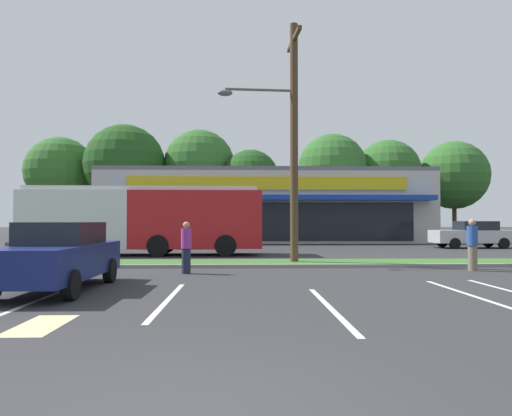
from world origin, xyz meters
TOP-DOWN VIEW (x-y plane):
  - grass_median at (0.00, 14.00)m, footprint 56.00×2.20m
  - curb_lip at (0.00, 12.78)m, footprint 56.00×0.24m
  - parking_stripe_0 at (-3.86, 6.32)m, footprint 0.12×4.80m
  - parking_stripe_1 at (-1.18, 6.00)m, footprint 0.12×4.80m
  - parking_stripe_2 at (2.02, 5.02)m, footprint 0.12×4.80m
  - parking_stripe_3 at (5.41, 6.47)m, footprint 0.12×4.80m
  - lot_arrow at (-2.81, 3.63)m, footprint 0.70×1.60m
  - storefront_building at (2.21, 35.24)m, footprint 24.93×11.82m
  - tree_far_left at (-18.40, 46.05)m, footprint 7.18×7.18m
  - tree_left at (-11.45, 44.61)m, footprint 8.12×8.12m
  - tree_mid_left at (-4.06, 46.01)m, footprint 7.35×7.35m
  - tree_mid at (1.26, 44.20)m, footprint 5.70×5.70m
  - tree_mid_right at (9.57, 44.35)m, footprint 7.01×7.01m
  - tree_right at (15.58, 45.37)m, footprint 6.87×6.87m
  - tree_far_right at (22.53, 45.31)m, footprint 7.08×7.08m
  - utility_pole at (2.17, 13.87)m, footprint 3.03×2.40m
  - city_bus at (-4.32, 19.11)m, footprint 11.27×2.83m
  - bus_stop_bench at (-6.46, 11.76)m, footprint 1.60×0.45m
  - car_0 at (-3.98, 7.48)m, footprint 1.86×4.69m
  - car_1 at (-3.74, 24.69)m, footprint 4.56×1.95m
  - car_2 at (14.30, 24.54)m, footprint 4.68×2.00m
  - pedestrian_near_bench at (-1.37, 10.97)m, footprint 0.33×0.33m
  - pedestrian_by_pole at (7.94, 11.52)m, footprint 0.34×0.34m

SIDE VIEW (x-z plane):
  - parking_stripe_0 at x=-3.86m, z-range 0.00..0.01m
  - parking_stripe_1 at x=-1.18m, z-range 0.00..0.01m
  - parking_stripe_2 at x=2.02m, z-range 0.00..0.01m
  - parking_stripe_3 at x=5.41m, z-range 0.00..0.01m
  - lot_arrow at x=-2.81m, z-range 0.00..0.01m
  - grass_median at x=0.00m, z-range 0.00..0.12m
  - curb_lip at x=0.00m, z-range 0.00..0.12m
  - bus_stop_bench at x=-6.46m, z-range 0.03..0.98m
  - car_1 at x=-3.74m, z-range 0.02..1.48m
  - pedestrian_near_bench at x=-1.37m, z-range 0.00..1.62m
  - car_0 at x=-3.98m, z-range 0.01..1.62m
  - car_2 at x=14.30m, z-range 0.01..1.63m
  - pedestrian_by_pole at x=7.94m, z-range 0.00..1.70m
  - city_bus at x=-4.32m, z-range 0.14..3.39m
  - storefront_building at x=2.21m, z-range 0.00..5.56m
  - utility_pole at x=2.17m, z-range 0.34..9.44m
  - tree_mid at x=1.26m, z-range 1.54..10.35m
  - tree_far_right at x=22.53m, z-range 1.42..11.36m
  - tree_right at x=15.58m, z-range 1.59..11.66m
  - tree_far_left at x=-18.40m, z-range 1.55..11.85m
  - tree_mid_right at x=9.57m, z-range 1.71..12.17m
  - tree_left at x=-11.45m, z-range 1.60..12.94m
  - tree_mid_left at x=-4.06m, z-range 1.88..13.01m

